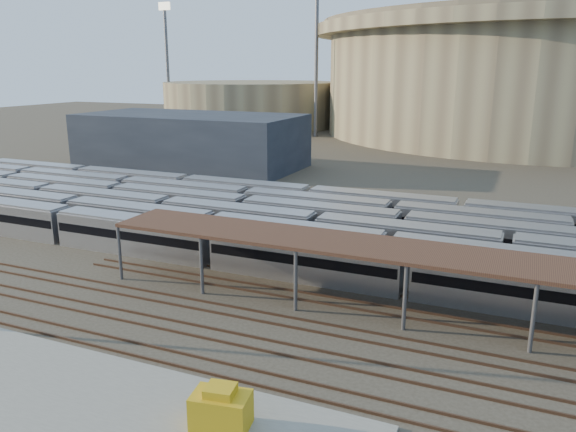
{
  "coord_description": "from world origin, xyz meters",
  "views": [
    {
      "loc": [
        24.84,
        -36.67,
        18.68
      ],
      "look_at": [
        3.89,
        12.0,
        4.57
      ],
      "focal_mm": 35.0,
      "sensor_mm": 36.0,
      "label": 1
    }
  ],
  "objects": [
    {
      "name": "inspection_shed",
      "position": [
        22.0,
        4.0,
        4.98
      ],
      "size": [
        60.3,
        6.0,
        5.3
      ],
      "color": "#535358",
      "rests_on": "ground"
    },
    {
      "name": "yellow_equipment",
      "position": [
        11.34,
        -14.25,
        1.15
      ],
      "size": [
        3.31,
        2.37,
        1.9
      ],
      "primitive_type": "cube",
      "rotation": [
        0.0,
        0.0,
        0.16
      ],
      "color": "#C09512",
      "rests_on": "apron"
    },
    {
      "name": "floodlight_3",
      "position": [
        -10.0,
        160.0,
        20.65
      ],
      "size": [
        4.0,
        1.0,
        38.4
      ],
      "color": "#535358",
      "rests_on": "ground"
    },
    {
      "name": "stadium",
      "position": [
        25.0,
        140.0,
        16.47
      ],
      "size": [
        124.0,
        124.0,
        32.5
      ],
      "color": "gray",
      "rests_on": "ground"
    },
    {
      "name": "empty_tracks",
      "position": [
        0.0,
        -5.0,
        0.09
      ],
      "size": [
        170.0,
        9.62,
        0.18
      ],
      "color": "#4C3323",
      "rests_on": "ground"
    },
    {
      "name": "ground",
      "position": [
        0.0,
        0.0,
        0.0
      ],
      "size": [
        420.0,
        420.0,
        0.0
      ],
      "primitive_type": "plane",
      "color": "#383026",
      "rests_on": "ground"
    },
    {
      "name": "floodlight_1",
      "position": [
        -85.0,
        120.0,
        20.65
      ],
      "size": [
        4.0,
        1.0,
        38.4
      ],
      "color": "#535358",
      "rests_on": "ground"
    },
    {
      "name": "secondary_arena",
      "position": [
        -60.0,
        130.0,
        7.0
      ],
      "size": [
        56.0,
        56.0,
        14.0
      ],
      "primitive_type": "cylinder",
      "color": "gray",
      "rests_on": "ground"
    },
    {
      "name": "floodlight_0",
      "position": [
        -30.0,
        110.0,
        20.65
      ],
      "size": [
        4.0,
        1.0,
        38.4
      ],
      "color": "#535358",
      "rests_on": "ground"
    },
    {
      "name": "subway_trains",
      "position": [
        -2.55,
        18.5,
        1.8
      ],
      "size": [
        124.6,
        23.9,
        3.6
      ],
      "color": "silver",
      "rests_on": "ground"
    },
    {
      "name": "service_building",
      "position": [
        -35.0,
        55.0,
        5.0
      ],
      "size": [
        42.0,
        20.0,
        10.0
      ],
      "primitive_type": "cube",
      "color": "#1E232D",
      "rests_on": "ground"
    }
  ]
}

